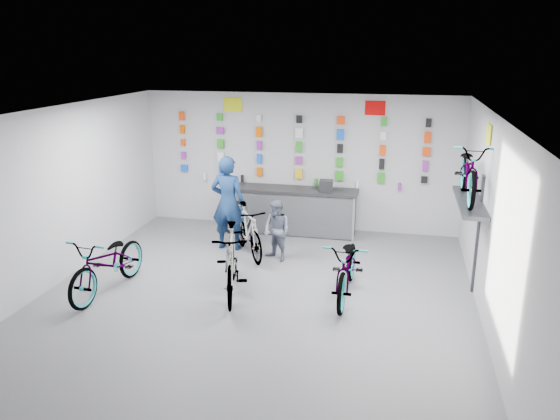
% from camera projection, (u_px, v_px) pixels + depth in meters
% --- Properties ---
extents(floor, '(8.00, 8.00, 0.00)m').
position_uv_depth(floor, '(253.00, 302.00, 8.76)').
color(floor, '#515156').
rests_on(floor, ground).
extents(ceiling, '(8.00, 8.00, 0.00)m').
position_uv_depth(ceiling, '(250.00, 114.00, 7.90)').
color(ceiling, white).
rests_on(ceiling, wall_back).
extents(wall_back, '(7.00, 0.00, 7.00)m').
position_uv_depth(wall_back, '(299.00, 162.00, 12.07)').
color(wall_back, '#B8B8BB').
rests_on(wall_back, floor).
extents(wall_front, '(7.00, 0.00, 7.00)m').
position_uv_depth(wall_front, '(126.00, 348.00, 4.59)').
color(wall_front, '#B8B8BB').
rests_on(wall_front, floor).
extents(wall_left, '(0.00, 8.00, 8.00)m').
position_uv_depth(wall_left, '(48.00, 200.00, 9.06)').
color(wall_left, '#B8B8BB').
rests_on(wall_left, floor).
extents(wall_right, '(0.00, 8.00, 8.00)m').
position_uv_depth(wall_right, '(494.00, 229.00, 7.60)').
color(wall_right, '#B8B8BB').
rests_on(wall_right, floor).
extents(counter, '(2.70, 0.66, 1.00)m').
position_uv_depth(counter, '(295.00, 212.00, 11.93)').
color(counter, black).
rests_on(counter, floor).
extents(merch_wall, '(5.56, 0.08, 1.55)m').
position_uv_depth(merch_wall, '(304.00, 150.00, 11.91)').
color(merch_wall, blue).
rests_on(merch_wall, wall_back).
extents(wall_bracket, '(0.39, 1.90, 2.00)m').
position_uv_depth(wall_bracket, '(471.00, 207.00, 8.77)').
color(wall_bracket, '#333338').
rests_on(wall_bracket, wall_right).
extents(sign_left, '(0.42, 0.02, 0.30)m').
position_uv_depth(sign_left, '(233.00, 105.00, 12.02)').
color(sign_left, '#D3DF13').
rests_on(sign_left, wall_back).
extents(sign_right, '(0.42, 0.02, 0.30)m').
position_uv_depth(sign_right, '(375.00, 108.00, 11.37)').
color(sign_right, red).
rests_on(sign_right, wall_back).
extents(sign_side, '(0.02, 0.40, 0.30)m').
position_uv_depth(sign_side, '(489.00, 134.00, 8.40)').
color(sign_side, '#D3DF13').
rests_on(sign_side, wall_right).
extents(bike_left, '(0.89, 2.04, 1.04)m').
position_uv_depth(bike_left, '(108.00, 263.00, 8.99)').
color(bike_left, gray).
rests_on(bike_left, floor).
extents(bike_center, '(1.01, 1.99, 1.15)m').
position_uv_depth(bike_center, '(231.00, 262.00, 8.90)').
color(bike_center, gray).
rests_on(bike_center, floor).
extents(bike_right, '(0.72, 1.98, 1.03)m').
position_uv_depth(bike_right, '(348.00, 267.00, 8.84)').
color(bike_right, gray).
rests_on(bike_right, floor).
extents(bike_service, '(1.32, 1.69, 1.02)m').
position_uv_depth(bike_service, '(248.00, 231.00, 10.61)').
color(bike_service, gray).
rests_on(bike_service, floor).
extents(bike_wall, '(0.63, 1.80, 0.95)m').
position_uv_depth(bike_wall, '(469.00, 171.00, 8.62)').
color(bike_wall, gray).
rests_on(bike_wall, wall_bracket).
extents(clerk, '(0.72, 0.49, 1.91)m').
position_uv_depth(clerk, '(228.00, 203.00, 10.87)').
color(clerk, navy).
rests_on(clerk, floor).
extents(customer, '(0.73, 0.69, 1.19)m').
position_uv_depth(customer, '(277.00, 230.00, 10.35)').
color(customer, slate).
rests_on(customer, floor).
extents(spare_wheel, '(0.76, 0.41, 0.75)m').
position_uv_depth(spare_wheel, '(236.00, 218.00, 11.88)').
color(spare_wheel, black).
rests_on(spare_wheel, floor).
extents(register, '(0.30, 0.32, 0.22)m').
position_uv_depth(register, '(326.00, 185.00, 11.62)').
color(register, black).
rests_on(register, counter).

